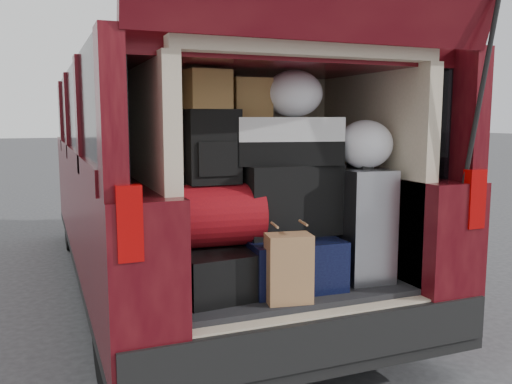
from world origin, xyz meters
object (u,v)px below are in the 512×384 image
Objects in this scene: navy_hardshell at (284,258)px; kraft_bag at (289,268)px; backpack at (213,147)px; twotone_duffel at (286,141)px; black_hardshell at (212,268)px; red_duffel at (213,215)px; silver_roller at (358,223)px; black_soft_case at (288,199)px.

kraft_bag is (-0.12, -0.31, 0.04)m from navy_hardshell.
backpack is (-0.26, 0.34, 0.57)m from kraft_bag.
twotone_duffel is at bearing 52.16° from navy_hardshell.
twotone_duffel reaches higher than black_hardshell.
red_duffel reaches higher than kraft_bag.
silver_roller is (0.82, -0.08, 0.19)m from black_hardshell.
black_soft_case is at bearing 169.54° from silver_roller.
silver_roller is 0.82m from red_duffel.
black_soft_case is (0.03, 0.02, 0.32)m from navy_hardshell.
twotone_duffel is (0.43, 0.02, 0.64)m from black_hardshell.
black_soft_case is at bearing 1.20° from backpack.
navy_hardshell is 0.32m from black_soft_case.
silver_roller is 0.91m from backpack.
navy_hardshell is 1.07× the size of twotone_duffel.
red_duffel is (-0.27, 0.32, 0.22)m from kraft_bag.
silver_roller is 1.62× the size of backpack.
navy_hardshell is 0.34m from kraft_bag.
backpack is (-0.42, 0.00, 0.29)m from black_soft_case.
silver_roller is 1.16× the size of black_soft_case.
silver_roller is 0.42m from black_soft_case.
black_hardshell is 1.52× the size of backpack.
navy_hardshell is at bearing 173.74° from silver_roller.
black_soft_case is at bearing 38.21° from navy_hardshell.
black_hardshell is at bearing -177.28° from navy_hardshell.
navy_hardshell is 1.13× the size of black_soft_case.
red_duffel is at bearing 139.87° from kraft_bag.
navy_hardshell is (0.40, -0.00, 0.02)m from black_hardshell.
silver_roller is at bearing -10.79° from black_hardshell.
kraft_bag is (0.28, -0.32, 0.05)m from black_hardshell.
red_duffel is at bearing 178.11° from silver_roller.
black_soft_case is (0.43, 0.02, 0.06)m from red_duffel.
black_hardshell is 1.72× the size of kraft_bag.
silver_roller is at bearing 33.26° from kraft_bag.
black_soft_case is 1.40× the size of backpack.
black_soft_case reaches higher than black_hardshell.
black_hardshell is 0.77m from twotone_duffel.
backpack is at bearing 179.00° from navy_hardshell.
backpack reaches higher than red_duffel.
red_duffel is 1.31× the size of backpack.
black_hardshell is at bearing -161.61° from red_duffel.
silver_roller is 1.83× the size of kraft_bag.
silver_roller is 1.10× the size of twotone_duffel.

